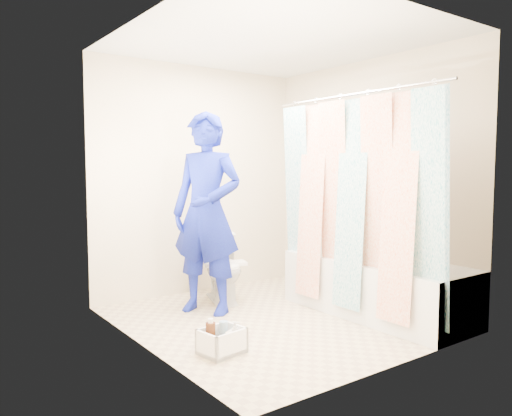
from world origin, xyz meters
TOP-DOWN VIEW (x-y plane):
  - floor at (0.00, 0.00)m, footprint 2.60×2.60m
  - ceiling at (0.00, 0.00)m, footprint 2.40×2.60m
  - wall_back at (0.00, 1.30)m, footprint 2.40×0.02m
  - wall_front at (0.00, -1.30)m, footprint 2.40×0.02m
  - wall_left at (-1.20, 0.00)m, footprint 0.02×2.60m
  - wall_right at (1.20, 0.00)m, footprint 0.02×2.60m
  - bathtub at (0.85, -0.43)m, footprint 0.70×1.75m
  - curtain_rod at (0.52, -0.43)m, footprint 0.02×1.90m
  - shower_curtain at (0.52, -0.43)m, footprint 0.06×1.75m
  - toilet at (-0.02, 0.80)m, footprint 0.57×0.74m
  - tank_lid at (-0.06, 0.70)m, footprint 0.45×0.30m
  - tank_internals at (-0.00, 0.98)m, footprint 0.16×0.08m
  - plumber at (-0.35, 0.55)m, footprint 0.73×0.80m
  - cleaning_caddy at (-0.79, -0.41)m, footprint 0.33×0.28m

SIDE VIEW (x-z plane):
  - floor at x=0.00m, z-range 0.00..0.00m
  - cleaning_caddy at x=-0.79m, z-range -0.03..0.20m
  - bathtub at x=0.85m, z-range 0.02..0.52m
  - toilet at x=-0.02m, z-range 0.00..0.67m
  - tank_lid at x=-0.06m, z-range 0.38..0.41m
  - tank_internals at x=0.00m, z-range 0.55..0.77m
  - plumber at x=-0.35m, z-range 0.00..1.84m
  - shower_curtain at x=0.52m, z-range 0.12..1.92m
  - wall_back at x=0.00m, z-range 0.00..2.40m
  - wall_front at x=0.00m, z-range 0.00..2.40m
  - wall_left at x=-1.20m, z-range 0.00..2.40m
  - wall_right at x=1.20m, z-range 0.00..2.40m
  - curtain_rod at x=0.52m, z-range 1.94..1.96m
  - ceiling at x=0.00m, z-range 2.39..2.41m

